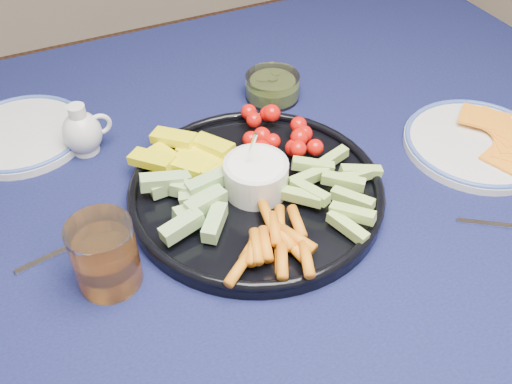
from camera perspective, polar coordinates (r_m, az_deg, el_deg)
name	(u,v)px	position (r m, az deg, el deg)	size (l,w,h in m)	color
dining_table	(207,216)	(0.99, -4.97, -2.46)	(1.67, 1.07, 0.75)	#492D18
crudite_platter	(255,188)	(0.88, -0.14, 0.42)	(0.40, 0.40, 0.13)	black
creamer_pitcher	(83,132)	(1.00, -16.94, 5.78)	(0.08, 0.07, 0.09)	silver
pickle_bowl	(272,88)	(1.10, 1.66, 10.37)	(0.10, 0.10, 0.05)	white
cheese_plate	(477,142)	(1.05, 21.24, 4.72)	(0.25, 0.25, 0.03)	silver
juice_tumbler	(106,258)	(0.78, -14.80, -6.40)	(0.09, 0.09, 0.10)	white
fork_left	(82,242)	(0.87, -17.03, -4.81)	(0.17, 0.05, 0.00)	silver
side_plate_extra	(22,134)	(1.09, -22.35, 5.40)	(0.23, 0.23, 0.02)	silver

